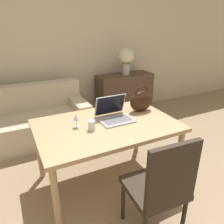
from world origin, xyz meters
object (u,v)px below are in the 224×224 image
(chair, at_px, (161,186))
(flower_vase, at_px, (126,58))
(laptop, at_px, (114,113))
(couch, at_px, (23,124))
(wine_glass, at_px, (76,118))
(drinking_glass, at_px, (92,125))
(handbag, at_px, (141,101))

(chair, height_order, flower_vase, flower_vase)
(chair, xyz_separation_m, laptop, (0.05, 0.90, 0.26))
(couch, bearing_deg, wine_glass, -71.12)
(chair, height_order, laptop, laptop)
(laptop, xyz_separation_m, flower_vase, (0.99, 1.46, 0.30))
(chair, xyz_separation_m, couch, (-0.82, 2.18, -0.25))
(couch, xyz_separation_m, drinking_glass, (0.56, -1.42, 0.49))
(chair, distance_m, handbag, 1.09)
(chair, height_order, couch, chair)
(couch, bearing_deg, handbag, -44.40)
(laptop, height_order, handbag, handbag)
(chair, relative_size, drinking_glass, 10.07)
(drinking_glass, distance_m, handbag, 0.72)
(drinking_glass, relative_size, wine_glass, 0.68)
(flower_vase, bearing_deg, drinking_glass, -129.12)
(wine_glass, bearing_deg, couch, 108.88)
(handbag, bearing_deg, chair, -114.48)
(chair, bearing_deg, couch, 114.13)
(wine_glass, bearing_deg, laptop, 2.76)
(handbag, height_order, flower_vase, flower_vase)
(drinking_glass, height_order, flower_vase, flower_vase)
(handbag, distance_m, flower_vase, 1.55)
(couch, distance_m, handbag, 1.84)
(wine_glass, bearing_deg, chair, -66.81)
(chair, height_order, wine_glass, chair)
(chair, relative_size, wine_glass, 6.88)
(drinking_glass, bearing_deg, handbag, 15.46)
(wine_glass, xyz_separation_m, handbag, (0.81, 0.07, 0.02))
(wine_glass, distance_m, handbag, 0.81)
(couch, distance_m, flower_vase, 2.03)
(couch, relative_size, flower_vase, 4.05)
(handbag, bearing_deg, flower_vase, 66.75)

